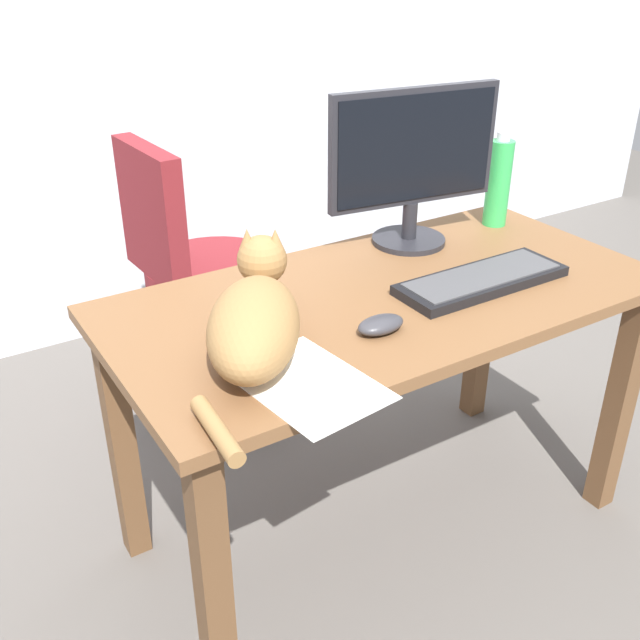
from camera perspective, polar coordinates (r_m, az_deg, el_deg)
ground_plane at (r=2.17m, az=4.41°, el=-15.34°), size 8.00×8.00×0.00m
desk at (r=1.80m, az=5.10°, el=-1.11°), size 1.33×0.66×0.72m
office_chair at (r=2.42m, az=-9.12°, el=1.34°), size 0.48×0.48×0.95m
monitor at (r=1.97m, az=7.25°, el=12.08°), size 0.48×0.20×0.41m
keyboard at (r=1.82m, az=12.42°, el=3.06°), size 0.44×0.15×0.03m
cat at (r=1.46m, az=-5.09°, el=0.09°), size 0.37×0.52×0.20m
computer_mouse at (r=1.57m, az=4.72°, el=-0.37°), size 0.11×0.06×0.04m
paper_sheet at (r=1.40m, az=-0.97°, el=-4.95°), size 0.25×0.32×0.00m
water_bottle at (r=2.18m, az=13.66°, el=10.34°), size 0.07×0.07×0.27m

